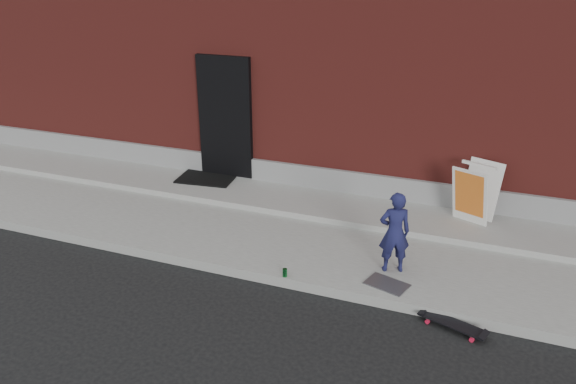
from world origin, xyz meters
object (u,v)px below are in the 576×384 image
at_px(skateboard, 453,324).
at_px(soda_can, 285,273).
at_px(pizza_sign, 475,192).
at_px(child, 395,232).

xyz_separation_m(skateboard, soda_can, (-2.22, 0.17, 0.13)).
relative_size(skateboard, soda_can, 7.22).
height_order(pizza_sign, soda_can, pizza_sign).
bearing_deg(child, skateboard, 114.38).
distance_m(child, soda_can, 1.57).
bearing_deg(skateboard, child, 136.74).
xyz_separation_m(child, pizza_sign, (0.91, 1.84, -0.00)).
bearing_deg(child, pizza_sign, -138.67).
bearing_deg(pizza_sign, skateboard, -89.89).
bearing_deg(soda_can, skateboard, -4.37).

